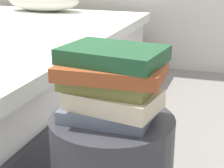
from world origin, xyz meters
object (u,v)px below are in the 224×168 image
Objects in this scene: book_slate at (108,113)px; book_olive at (109,82)px; book_cream at (114,100)px; book_forest at (113,55)px; book_rust at (110,70)px.

book_slate is 0.08m from book_olive.
book_cream is 0.12m from book_forest.
book_olive reaches higher than book_slate.
book_rust is at bearing -59.06° from book_olive.
book_cream is at bearing -55.77° from book_forest.
book_slate is 0.12m from book_rust.
book_slate is 0.16m from book_forest.
book_rust is at bearing 167.87° from book_cream.
book_olive is at bearing 150.74° from book_cream.
book_cream is 0.97× the size of book_olive.
book_rust is 1.05× the size of book_forest.
book_olive is 0.88× the size of book_rust.
book_forest is at bearing 61.58° from book_slate.
book_forest reaches higher than book_rust.
book_forest is (0.01, 0.02, 0.16)m from book_slate.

